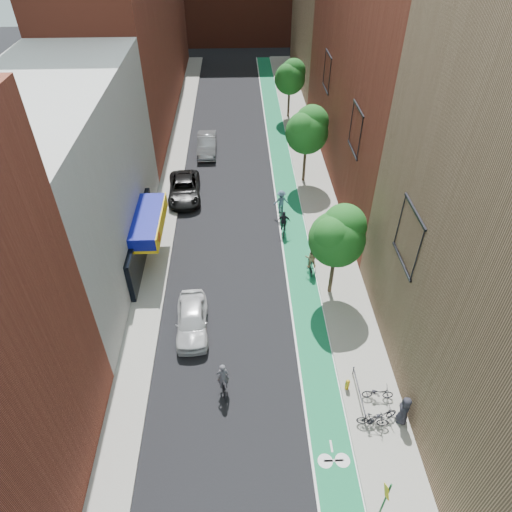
{
  "coord_description": "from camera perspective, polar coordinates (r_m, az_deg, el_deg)",
  "views": [
    {
      "loc": [
        -0.0,
        -10.92,
        20.7
      ],
      "look_at": [
        0.95,
        12.1,
        1.5
      ],
      "focal_mm": 32.0,
      "sensor_mm": 36.0,
      "label": 1
    }
  ],
  "objects": [
    {
      "name": "fire_hydrant",
      "position": [
        24.95,
        11.35,
        -15.43
      ],
      "size": [
        0.23,
        0.23,
        0.67
      ],
      "color": "gold",
      "rests_on": "sidewalk_right"
    },
    {
      "name": "sidewalk_right",
      "position": [
        42.79,
        6.79,
        10.7
      ],
      "size": [
        3.0,
        68.0,
        0.15
      ],
      "primitive_type": "cube",
      "color": "gray",
      "rests_on": "ground"
    },
    {
      "name": "cyclist_lead",
      "position": [
        24.32,
        -4.12,
        -15.49
      ],
      "size": [
        0.77,
        1.59,
        2.09
      ],
      "rotation": [
        0.0,
        0.0,
        3.3
      ],
      "color": "black",
      "rests_on": "ground"
    },
    {
      "name": "parked_bike_near",
      "position": [
        24.23,
        15.44,
        -18.64
      ],
      "size": [
        1.73,
        1.03,
        0.86
      ],
      "primitive_type": "imported",
      "rotation": [
        0.0,
        0.0,
        1.88
      ],
      "color": "black",
      "rests_on": "sidewalk_right"
    },
    {
      "name": "cyclist_lane_far",
      "position": [
        35.92,
        3.16,
        6.54
      ],
      "size": [
        1.27,
        1.56,
        2.18
      ],
      "rotation": [
        0.0,
        0.0,
        3.29
      ],
      "color": "black",
      "rests_on": "ground"
    },
    {
      "name": "building_left_far_red",
      "position": [
        54.92,
        -15.83,
        28.39
      ],
      "size": [
        8.0,
        36.0,
        22.0
      ],
      "primitive_type": "cube",
      "color": "maroon",
      "rests_on": "ground"
    },
    {
      "name": "tree_far",
      "position": [
        51.86,
        4.3,
        21.51
      ],
      "size": [
        3.3,
        3.25,
        6.21
      ],
      "color": "#332619",
      "rests_on": "ground"
    },
    {
      "name": "bike_lane",
      "position": [
        42.51,
        3.39,
        10.61
      ],
      "size": [
        2.0,
        68.0,
        0.01
      ],
      "primitive_type": "cube",
      "color": "#126947",
      "rests_on": "ground"
    },
    {
      "name": "parked_bike_mid",
      "position": [
        23.96,
        14.42,
        -19.21
      ],
      "size": [
        1.6,
        0.69,
        0.93
      ],
      "primitive_type": "imported",
      "rotation": [
        0.0,
        0.0,
        1.4
      ],
      "color": "black",
      "rests_on": "sidewalk_right"
    },
    {
      "name": "tree_near",
      "position": [
        26.98,
        10.21,
        2.59
      ],
      "size": [
        3.4,
        3.36,
        6.42
      ],
      "color": "#332619",
      "rests_on": "ground"
    },
    {
      "name": "building_right_mid_red",
      "position": [
        40.02,
        16.68,
        24.33
      ],
      "size": [
        8.0,
        28.0,
        22.0
      ],
      "primitive_type": "cube",
      "color": "maroon",
      "rests_on": "ground"
    },
    {
      "name": "building_right_far_tan",
      "position": [
        63.19,
        9.84,
        28.66
      ],
      "size": [
        8.0,
        20.0,
        18.0
      ],
      "primitive_type": "cube",
      "color": "#8C6B4C",
      "rests_on": "ground"
    },
    {
      "name": "tree_mid",
      "position": [
        38.77,
        6.45,
        15.49
      ],
      "size": [
        3.55,
        3.53,
        6.74
      ],
      "color": "#332619",
      "rests_on": "ground"
    },
    {
      "name": "sidewalk_left",
      "position": [
        42.71,
        -10.3,
        10.27
      ],
      "size": [
        2.0,
        68.0,
        0.15
      ],
      "primitive_type": "cube",
      "color": "gray",
      "rests_on": "ground"
    },
    {
      "name": "parked_bike_far",
      "position": [
        24.92,
        14.99,
        -16.17
      ],
      "size": [
        1.62,
        0.68,
        0.83
      ],
      "primitive_type": "imported",
      "rotation": [
        0.0,
        0.0,
        1.49
      ],
      "color": "black",
      "rests_on": "sidewalk_right"
    },
    {
      "name": "pedestrian",
      "position": [
        24.13,
        18.03,
        -17.85
      ],
      "size": [
        0.74,
        0.97,
        1.77
      ],
      "primitive_type": "imported",
      "rotation": [
        0.0,
        0.0,
        -1.79
      ],
      "color": "#22222A",
      "rests_on": "sidewalk_right"
    },
    {
      "name": "cyclist_lane_mid",
      "position": [
        34.01,
        3.5,
        3.8
      ],
      "size": [
        0.98,
        1.6,
        1.95
      ],
      "rotation": [
        0.0,
        0.0,
        3.02
      ],
      "color": "black",
      "rests_on": "ground"
    },
    {
      "name": "cyclist_lane_near",
      "position": [
        30.82,
        6.85,
        -0.61
      ],
      "size": [
        0.83,
        1.68,
        2.02
      ],
      "rotation": [
        0.0,
        0.0,
        3.18
      ],
      "color": "black",
      "rests_on": "ground"
    },
    {
      "name": "sign_pole",
      "position": [
        20.98,
        15.79,
        -27.24
      ],
      "size": [
        0.13,
        0.71,
        3.0
      ],
      "color": "#194C26",
      "rests_on": "sidewalk_right"
    },
    {
      "name": "parked_car_silver",
      "position": [
        45.53,
        -6.17,
        13.7
      ],
      "size": [
        1.79,
        5.04,
        1.66
      ],
      "primitive_type": "imported",
      "rotation": [
        0.0,
        0.0,
        0.01
      ],
      "color": "gray",
      "rests_on": "ground"
    },
    {
      "name": "parked_car_white",
      "position": [
        27.16,
        -8.01,
        -7.91
      ],
      "size": [
        2.08,
        4.65,
        1.55
      ],
      "primitive_type": "imported",
      "rotation": [
        0.0,
        0.0,
        0.06
      ],
      "color": "silver",
      "rests_on": "ground"
    },
    {
      "name": "building_left_white",
      "position": [
        30.95,
        -23.09,
        8.09
      ],
      "size": [
        8.0,
        20.0,
        12.0
      ],
      "primitive_type": "cube",
      "color": "silver",
      "rests_on": "ground"
    },
    {
      "name": "ground",
      "position": [
        23.41,
        -1.19,
        -22.39
      ],
      "size": [
        160.0,
        160.0,
        0.0
      ],
      "primitive_type": "plane",
      "color": "black",
      "rests_on": "ground"
    },
    {
      "name": "parked_car_black",
      "position": [
        38.68,
        -8.94,
        8.28
      ],
      "size": [
        2.95,
        5.74,
        1.55
      ],
      "primitive_type": "imported",
      "rotation": [
        0.0,
        0.0,
        0.07
      ],
      "color": "black",
      "rests_on": "ground"
    }
  ]
}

